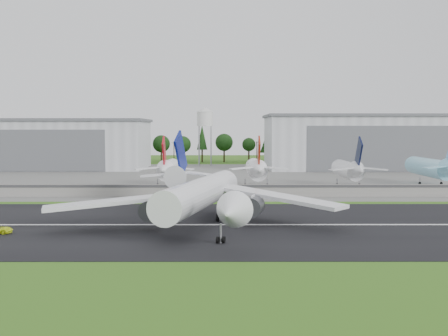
{
  "coord_description": "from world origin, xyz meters",
  "views": [
    {
      "loc": [
        3.97,
        -97.34,
        18.6
      ],
      "look_at": [
        4.25,
        40.0,
        9.0
      ],
      "focal_mm": 45.0,
      "sensor_mm": 36.0,
      "label": 1
    }
  ],
  "objects_px": {
    "parked_jet_red_a": "(168,169)",
    "parked_jet_red_b": "(256,169)",
    "parked_jet_skyblue": "(433,168)",
    "main_airliner": "(201,200)",
    "parked_jet_navy": "(349,170)"
  },
  "relations": [
    {
      "from": "parked_jet_red_a",
      "to": "parked_jet_red_b",
      "type": "height_order",
      "value": "parked_jet_red_b"
    },
    {
      "from": "parked_jet_red_a",
      "to": "parked_jet_skyblue",
      "type": "height_order",
      "value": "parked_jet_skyblue"
    },
    {
      "from": "main_airliner",
      "to": "parked_jet_navy",
      "type": "xyz_separation_m",
      "value": [
        43.61,
        66.95,
        1.06
      ]
    },
    {
      "from": "parked_jet_skyblue",
      "to": "main_airliner",
      "type": "bearing_deg",
      "value": -134.77
    },
    {
      "from": "parked_jet_navy",
      "to": "main_airliner",
      "type": "bearing_deg",
      "value": -123.08
    },
    {
      "from": "parked_jet_red_a",
      "to": "parked_jet_red_b",
      "type": "bearing_deg",
      "value": 0.02
    },
    {
      "from": "parked_jet_skyblue",
      "to": "parked_jet_navy",
      "type": "bearing_deg",
      "value": -169.7
    },
    {
      "from": "parked_jet_red_a",
      "to": "parked_jet_red_b",
      "type": "relative_size",
      "value": 1.0
    },
    {
      "from": "main_airliner",
      "to": "parked_jet_red_b",
      "type": "relative_size",
      "value": 1.88
    },
    {
      "from": "main_airliner",
      "to": "parked_jet_red_b",
      "type": "height_order",
      "value": "main_airliner"
    },
    {
      "from": "parked_jet_red_b",
      "to": "parked_jet_skyblue",
      "type": "relative_size",
      "value": 0.84
    },
    {
      "from": "parked_jet_navy",
      "to": "parked_jet_red_b",
      "type": "bearing_deg",
      "value": 179.93
    },
    {
      "from": "parked_jet_red_a",
      "to": "parked_jet_red_b",
      "type": "xyz_separation_m",
      "value": [
        27.49,
        0.01,
        0.05
      ]
    },
    {
      "from": "parked_jet_red_b",
      "to": "parked_jet_navy",
      "type": "relative_size",
      "value": 1.0
    },
    {
      "from": "main_airliner",
      "to": "parked_jet_red_a",
      "type": "distance_m",
      "value": 68.21
    }
  ]
}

